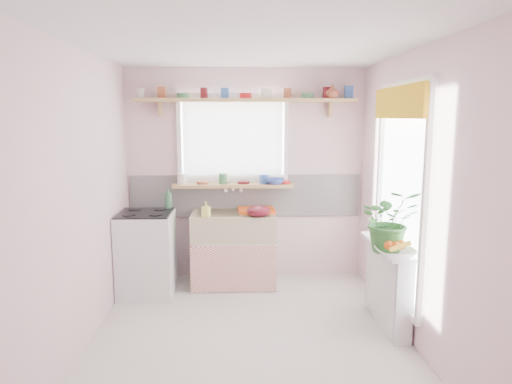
{
  "coord_description": "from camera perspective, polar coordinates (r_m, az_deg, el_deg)",
  "views": [
    {
      "loc": [
        -0.1,
        -3.81,
        1.94
      ],
      "look_at": [
        0.08,
        0.55,
        1.21
      ],
      "focal_mm": 32.0,
      "sensor_mm": 36.0,
      "label": 1
    }
  ],
  "objects": [
    {
      "name": "sill_crockery",
      "position": [
        5.34,
        -3.4,
        1.61
      ],
      "size": [
        1.35,
        0.11,
        0.12
      ],
      "color": "silver",
      "rests_on": "windowsill"
    },
    {
      "name": "radiator_ledge",
      "position": [
        4.52,
        16.13,
        -10.89
      ],
      "size": [
        0.22,
        0.95,
        0.78
      ],
      "color": "white",
      "rests_on": "ground"
    },
    {
      "name": "room",
      "position": [
        4.77,
        6.85,
        2.52
      ],
      "size": [
        3.2,
        3.2,
        3.2
      ],
      "color": "beige",
      "rests_on": "ground"
    },
    {
      "name": "windowsill",
      "position": [
        5.35,
        -2.86,
        0.83
      ],
      "size": [
        1.4,
        0.22,
        0.04
      ],
      "primitive_type": "cube",
      "color": "tan",
      "rests_on": "room"
    },
    {
      "name": "colander",
      "position": [
        5.02,
        0.31,
        -2.38
      ],
      "size": [
        0.32,
        0.32,
        0.12
      ],
      "primitive_type": "ellipsoid",
      "rotation": [
        0.0,
        0.0,
        -0.24
      ],
      "color": "#5B0F1D",
      "rests_on": "sink_unit"
    },
    {
      "name": "dish_tray",
      "position": [
        5.26,
        0.04,
        -2.29
      ],
      "size": [
        0.43,
        0.34,
        0.04
      ],
      "primitive_type": "cube",
      "rotation": [
        0.0,
        0.0,
        0.07
      ],
      "color": "#FB5C16",
      "rests_on": "sink_unit"
    },
    {
      "name": "shelf_vase",
      "position": [
        5.34,
        9.54,
        12.29
      ],
      "size": [
        0.17,
        0.17,
        0.15
      ],
      "primitive_type": "imported",
      "rotation": [
        0.0,
        0.0,
        0.16
      ],
      "color": "#99452F",
      "rests_on": "pine_shelf"
    },
    {
      "name": "sill_cup",
      "position": [
        5.4,
        -3.93,
        1.62
      ],
      "size": [
        0.15,
        0.15,
        0.09
      ],
      "primitive_type": "imported",
      "rotation": [
        0.0,
        0.0,
        0.25
      ],
      "color": "#F0E1D0",
      "rests_on": "windowsill"
    },
    {
      "name": "jade_plant",
      "position": [
        4.09,
        16.41,
        -3.44
      ],
      "size": [
        0.55,
        0.49,
        0.56
      ],
      "primitive_type": "imported",
      "rotation": [
        0.0,
        0.0,
        -0.11
      ],
      "color": "#2C6628",
      "rests_on": "radiator_ledge"
    },
    {
      "name": "herb_pot",
      "position": [
        4.58,
        14.38,
        -4.24
      ],
      "size": [
        0.11,
        0.08,
        0.21
      ],
      "primitive_type": "imported",
      "rotation": [
        0.0,
        0.0,
        0.05
      ],
      "color": "#2C6227",
      "rests_on": "radiator_ledge"
    },
    {
      "name": "sink_unit",
      "position": [
        5.32,
        -2.82,
        -7.03
      ],
      "size": [
        0.95,
        0.65,
        1.11
      ],
      "color": "white",
      "rests_on": "ground"
    },
    {
      "name": "fruit_bowl",
      "position": [
        4.0,
        17.01,
        -7.29
      ],
      "size": [
        0.34,
        0.34,
        0.08
      ],
      "primitive_type": "imported",
      "rotation": [
        0.0,
        0.0,
        0.04
      ],
      "color": "white",
      "rests_on": "radiator_ledge"
    },
    {
      "name": "fruit",
      "position": [
        3.99,
        17.1,
        -6.41
      ],
      "size": [
        0.2,
        0.14,
        0.1
      ],
      "color": "#D85212",
      "rests_on": "fruit_bowl"
    },
    {
      "name": "soap_bottle_sink",
      "position": [
        5.02,
        -6.27,
        -2.16
      ],
      "size": [
        0.1,
        0.1,
        0.17
      ],
      "primitive_type": "imported",
      "rotation": [
        0.0,
        0.0,
        -0.4
      ],
      "color": "#FBFF71",
      "rests_on": "sink_unit"
    },
    {
      "name": "cooker",
      "position": [
        5.18,
        -13.5,
        -7.43
      ],
      "size": [
        0.58,
        0.58,
        0.93
      ],
      "color": "white",
      "rests_on": "ground"
    },
    {
      "name": "cooker_bottle",
      "position": [
        5.22,
        -10.91,
        -0.74
      ],
      "size": [
        0.12,
        0.12,
        0.23
      ],
      "primitive_type": "imported",
      "rotation": [
        0.0,
        0.0,
        0.35
      ],
      "color": "#3C7851",
      "rests_on": "cooker"
    },
    {
      "name": "sill_bowl",
      "position": [
        5.3,
        2.41,
        1.34
      ],
      "size": [
        0.27,
        0.27,
        0.07
      ],
      "primitive_type": "imported",
      "rotation": [
        0.0,
        0.0,
        0.31
      ],
      "color": "#3755B5",
      "rests_on": "windowsill"
    },
    {
      "name": "pine_shelf",
      "position": [
        5.28,
        -1.29,
        11.39
      ],
      "size": [
        2.52,
        0.24,
        0.04
      ],
      "primitive_type": "cube",
      "color": "tan",
      "rests_on": "room"
    },
    {
      "name": "shelf_crockery",
      "position": [
        5.29,
        -1.3,
        12.21
      ],
      "size": [
        2.47,
        0.11,
        0.12
      ],
      "color": "silver",
      "rests_on": "pine_shelf"
    }
  ]
}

